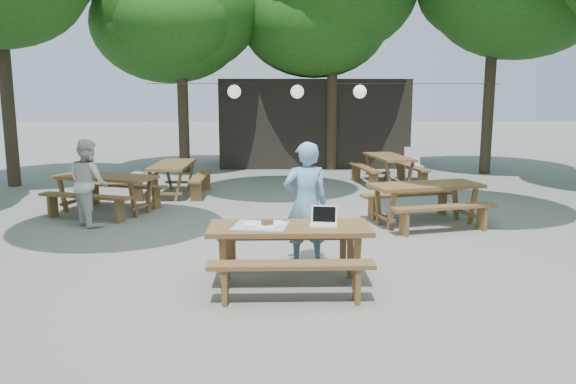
% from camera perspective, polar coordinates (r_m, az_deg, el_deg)
% --- Properties ---
extents(ground, '(80.00, 80.00, 0.00)m').
position_cam_1_polar(ground, '(8.83, 3.86, -5.53)').
color(ground, slate).
rests_on(ground, ground).
extents(pavilion, '(6.00, 3.00, 2.80)m').
position_cam_1_polar(pavilion, '(19.04, 2.48, 7.10)').
color(pavilion, black).
rests_on(pavilion, ground).
extents(main_picnic_table, '(2.00, 1.58, 0.75)m').
position_cam_1_polar(main_picnic_table, '(7.02, 0.15, -6.32)').
color(main_picnic_table, brown).
rests_on(main_picnic_table, ground).
extents(picnic_table_nw, '(2.31, 2.11, 0.75)m').
position_cam_1_polar(picnic_table_nw, '(11.75, -18.01, -0.16)').
color(picnic_table_nw, brown).
rests_on(picnic_table_nw, ground).
extents(picnic_table_ne, '(2.23, 2.00, 0.75)m').
position_cam_1_polar(picnic_table_ne, '(10.48, 13.76, -1.15)').
color(picnic_table_ne, brown).
rests_on(picnic_table_ne, ground).
extents(picnic_table_far_w, '(1.62, 2.02, 0.75)m').
position_cam_1_polar(picnic_table_far_w, '(13.40, -11.60, 1.33)').
color(picnic_table_far_w, brown).
rests_on(picnic_table_far_w, ground).
extents(picnic_table_far_e, '(1.83, 2.11, 0.75)m').
position_cam_1_polar(picnic_table_far_e, '(14.95, 10.15, 2.26)').
color(picnic_table_far_e, brown).
rests_on(picnic_table_far_e, ground).
extents(woman, '(0.68, 0.49, 1.72)m').
position_cam_1_polar(woman, '(7.75, 1.82, -1.19)').
color(woman, '#7BADE1').
rests_on(woman, ground).
extents(second_person, '(0.95, 0.96, 1.57)m').
position_cam_1_polar(second_person, '(10.70, -19.60, 0.93)').
color(second_person, white).
rests_on(second_person, ground).
extents(plastic_chair, '(0.45, 0.45, 0.90)m').
position_cam_1_polar(plastic_chair, '(15.77, 12.61, 2.10)').
color(plastic_chair, silver).
rests_on(plastic_chair, ground).
extents(laptop, '(0.37, 0.31, 0.24)m').
position_cam_1_polar(laptop, '(6.97, 3.66, -2.88)').
color(laptop, white).
rests_on(laptop, main_picnic_table).
extents(tabletop_clutter, '(0.73, 0.65, 0.08)m').
position_cam_1_polar(tabletop_clutter, '(6.94, -2.64, -3.35)').
color(tabletop_clutter, '#3A79C8').
rests_on(tabletop_clutter, main_picnic_table).
extents(paper_lanterns, '(9.00, 0.34, 0.38)m').
position_cam_1_polar(paper_lanterns, '(14.48, 1.00, 10.17)').
color(paper_lanterns, black).
rests_on(paper_lanterns, ground).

